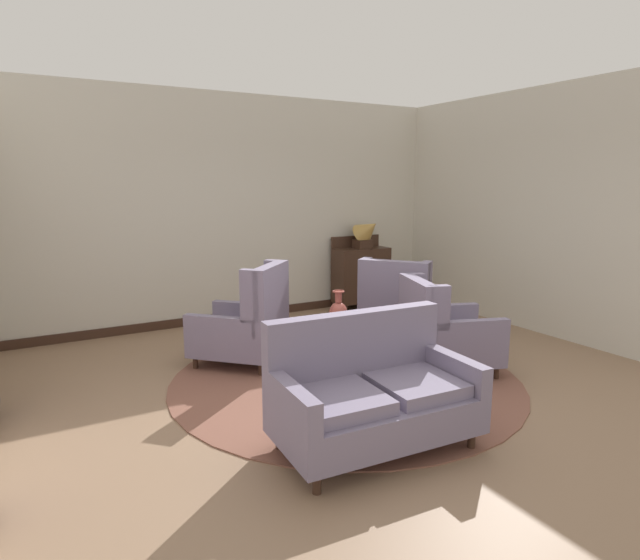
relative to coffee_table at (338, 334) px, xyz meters
The scene contains 14 objects.
ground 0.66m from the coffee_table, 94.06° to the right, with size 8.94×8.94×0.00m, color #896B51.
wall_back 2.89m from the coffee_table, 90.79° to the left, with size 6.55×0.08×3.18m, color beige.
wall_right 3.39m from the coffee_table, ahead, with size 0.08×4.42×3.18m, color beige.
baseboard_back 2.61m from the coffee_table, 90.81° to the left, with size 6.39×0.03×0.12m, color #382319.
area_rug 0.47m from the coffee_table, 99.73° to the right, with size 3.51×3.51×0.01m, color brown.
coffee_table is the anchor object (origin of this frame).
porcelain_vase 0.25m from the coffee_table, 116.46° to the right, with size 0.19×0.19×0.38m.
settee 1.57m from the coffee_table, 112.22° to the right, with size 1.54×0.88×0.99m.
armchair_far_left 1.33m from the coffee_table, 24.04° to the left, with size 1.17×1.17×1.07m.
armchair_back_corner 1.10m from the coffee_table, 28.10° to the right, with size 1.11×1.03×1.00m.
armchair_foreground_right 1.01m from the coffee_table, 134.78° to the left, with size 1.19×1.19×1.12m.
side_table 1.30m from the coffee_table, 29.97° to the left, with size 0.48×0.48×0.73m.
sideboard 3.01m from the coffee_table, 51.40° to the left, with size 0.89×0.39×1.13m.
gramophone 3.07m from the coffee_table, 49.53° to the left, with size 0.51×0.58×0.55m.
Camera 1 is at (-2.75, -4.00, 1.98)m, focal length 29.73 mm.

